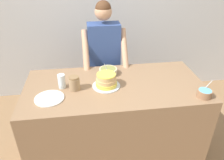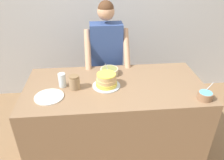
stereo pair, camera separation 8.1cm
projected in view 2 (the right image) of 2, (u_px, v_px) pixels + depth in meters
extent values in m
cube|color=silver|center=(105.00, 16.00, 3.34)|extent=(10.00, 0.05, 2.60)
cube|color=#8C6B4C|center=(115.00, 121.00, 2.47)|extent=(1.84, 0.89, 0.96)
cylinder|color=#2D2D38|center=(101.00, 95.00, 3.07)|extent=(0.12, 0.12, 0.80)
cylinder|color=#2D2D38|center=(113.00, 94.00, 3.08)|extent=(0.12, 0.12, 0.80)
cube|color=#334C8C|center=(106.00, 47.00, 2.72)|extent=(0.39, 0.22, 0.60)
cylinder|color=tan|center=(88.00, 54.00, 2.56)|extent=(0.07, 0.39, 0.51)
cylinder|color=tan|center=(127.00, 52.00, 2.60)|extent=(0.07, 0.39, 0.51)
sphere|color=tan|center=(106.00, 12.00, 2.50)|extent=(0.20, 0.20, 0.20)
sphere|color=#51331E|center=(106.00, 9.00, 2.49)|extent=(0.19, 0.19, 0.19)
cylinder|color=silver|center=(106.00, 86.00, 2.21)|extent=(0.28, 0.28, 0.01)
cylinder|color=#F2DB4C|center=(106.00, 83.00, 2.20)|extent=(0.21, 0.21, 0.04)
cylinder|color=#DBB275|center=(106.00, 80.00, 2.18)|extent=(0.20, 0.20, 0.04)
cylinder|color=#DBB275|center=(106.00, 77.00, 2.16)|extent=(0.19, 0.19, 0.04)
cylinder|color=#F2DB4C|center=(106.00, 74.00, 2.14)|extent=(0.19, 0.19, 0.01)
cylinder|color=beige|center=(109.00, 71.00, 2.42)|extent=(0.20, 0.20, 0.07)
cylinder|color=olive|center=(109.00, 69.00, 2.40)|extent=(0.17, 0.17, 0.01)
cylinder|color=silver|center=(108.00, 70.00, 2.33)|extent=(0.06, 0.03, 0.15)
cylinder|color=#936B4C|center=(205.00, 96.00, 2.00)|extent=(0.14, 0.14, 0.07)
cylinder|color=#60B7E0|center=(206.00, 93.00, 1.98)|extent=(0.12, 0.12, 0.01)
cylinder|color=silver|center=(208.00, 89.00, 2.01)|extent=(0.07, 0.05, 0.16)
cylinder|color=silver|center=(62.00, 80.00, 2.17)|extent=(0.07, 0.07, 0.14)
cylinder|color=white|center=(49.00, 97.00, 2.03)|extent=(0.27, 0.27, 0.01)
cylinder|color=#9E7F5B|center=(74.00, 83.00, 2.14)|extent=(0.11, 0.11, 0.12)
cylinder|color=olive|center=(74.00, 77.00, 2.11)|extent=(0.10, 0.10, 0.02)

